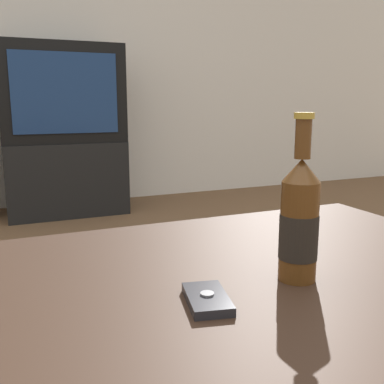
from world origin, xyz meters
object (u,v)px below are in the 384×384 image
(tv_stand, at_px, (65,177))
(television, at_px, (61,94))
(cell_phone, at_px, (207,299))
(beer_bottle, at_px, (299,221))

(tv_stand, relative_size, television, 0.99)
(television, bearing_deg, cell_phone, -93.24)
(tv_stand, xyz_separation_m, cell_phone, (-0.15, -2.72, 0.24))
(beer_bottle, height_order, cell_phone, beer_bottle)
(tv_stand, relative_size, cell_phone, 7.12)
(beer_bottle, bearing_deg, cell_phone, -171.97)
(beer_bottle, bearing_deg, tv_stand, 90.53)
(tv_stand, distance_m, cell_phone, 2.73)
(television, relative_size, cell_phone, 7.16)
(television, bearing_deg, tv_stand, 90.00)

